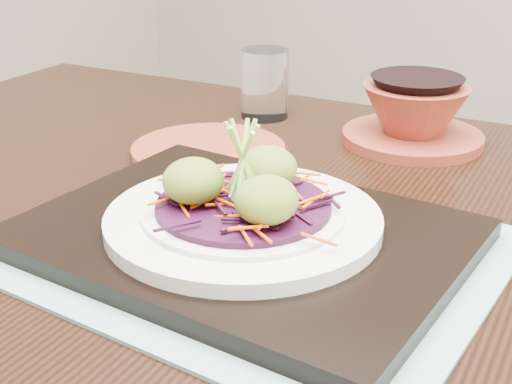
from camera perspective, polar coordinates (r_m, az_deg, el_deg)
The scene contains 11 objects.
dining_table at distance 0.70m, azimuth 2.35°, elevation -11.32°, with size 1.38×0.99×0.82m.
placemat at distance 0.63m, azimuth -1.00°, elevation -4.32°, with size 0.42×0.33×0.00m, color gray.
serving_tray at distance 0.62m, azimuth -1.01°, elevation -3.49°, with size 0.37×0.28×0.02m, color black.
white_plate at distance 0.62m, azimuth -1.02°, elevation -2.14°, with size 0.24×0.24×0.02m.
cabbage_bed at distance 0.61m, azimuth -1.03°, elevation -1.11°, with size 0.15×0.15×0.01m, color #300926.
carrot_julienne at distance 0.61m, azimuth -1.03°, elevation -0.48°, with size 0.18×0.18×0.01m, color #D54303, non-canonical shape.
guacamole_scoops at distance 0.60m, azimuth -1.08°, elevation 0.72°, with size 0.13×0.12×0.04m.
scallion_garnish at distance 0.60m, azimuth -1.06°, elevation 2.37°, with size 0.06×0.06×0.08m, color #A0CF53, non-canonical shape.
terracotta_side_plate at distance 0.84m, azimuth -3.82°, elevation 3.27°, with size 0.18×0.18×0.01m, color maroon.
water_glass at distance 0.98m, azimuth 0.69°, elevation 8.65°, with size 0.07×0.07×0.09m, color white.
terracotta_bowl_set at distance 0.90m, azimuth 12.52°, elevation 5.85°, with size 0.18×0.18×0.07m.
Camera 1 is at (0.26, -0.60, 1.11)m, focal length 50.00 mm.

